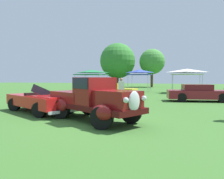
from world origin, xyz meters
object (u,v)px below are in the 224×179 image
Objects in this scene: show_car_yellow at (112,90)px; canopy_tent_right_field at (187,71)px; neighbor_convertible at (42,101)px; canopy_tent_left_field at (91,72)px; feature_pickup_truck at (94,99)px; spectator_near_truck at (121,89)px; canopy_tent_center_field at (140,72)px; show_car_burgundy at (199,93)px.

canopy_tent_right_field is (6.32, 7.60, 1.83)m from show_car_yellow.
canopy_tent_left_field reaches higher than neighbor_convertible.
feature_pickup_truck is 6.31m from spectator_near_truck.
canopy_tent_left_field is at bearing -168.00° from canopy_tent_center_field.
canopy_tent_left_field is 1.01× the size of canopy_tent_right_field.
neighbor_convertible is at bearing -116.96° from spectator_near_truck.
neighbor_convertible is 1.38× the size of canopy_tent_left_field.
canopy_tent_center_field is 5.43m from canopy_tent_right_field.
show_car_burgundy is at bearing 62.69° from feature_pickup_truck.
show_car_burgundy is 1.37× the size of canopy_tent_left_field.
spectator_near_truck is at bearing -64.35° from show_car_yellow.
canopy_tent_left_field is at bearing 113.02° from feature_pickup_truck.
feature_pickup_truck is 18.53m from canopy_tent_left_field.
canopy_tent_left_field is at bearing -176.80° from canopy_tent_right_field.
show_car_yellow is 1.25× the size of canopy_tent_right_field.
spectator_near_truck is at bearing -153.69° from show_car_burgundy.
feature_pickup_truck reaches higher than neighbor_convertible.
canopy_tent_center_field is at bearing 122.41° from show_car_burgundy.
neighbor_convertible is 8.92m from show_car_yellow.
canopy_tent_center_field reaches higher than neighbor_convertible.
neighbor_convertible reaches higher than show_car_burgundy.
canopy_tent_center_field is (0.92, 8.20, 1.82)m from show_car_yellow.
feature_pickup_truck is at bearing -117.31° from show_car_burgundy.
canopy_tent_left_field is at bearing 124.96° from show_car_yellow.
canopy_tent_left_field is at bearing 104.35° from neighbor_convertible.
canopy_tent_right_field is (4.53, 11.33, 1.51)m from spectator_near_truck.
show_car_burgundy is 9.02m from canopy_tent_right_field.
neighbor_convertible is at bearing -95.28° from show_car_yellow.
show_car_burgundy is (4.55, 8.81, -0.27)m from feature_pickup_truck.
neighbor_convertible is 18.05m from canopy_tent_right_field.
show_car_yellow is at bearing 84.72° from neighbor_convertible.
show_car_yellow is (0.82, 8.88, 0.02)m from neighbor_convertible.
spectator_near_truck is 12.07m from canopy_tent_center_field.
spectator_near_truck is at bearing -111.77° from canopy_tent_right_field.
show_car_burgundy is 5.70m from spectator_near_truck.
canopy_tent_left_field is 5.92m from canopy_tent_center_field.
canopy_tent_center_field reaches higher than spectator_near_truck.
feature_pickup_truck is at bearing -19.92° from neighbor_convertible.
feature_pickup_truck is 9.92m from show_car_burgundy.
canopy_tent_right_field is (3.97, 17.62, 1.56)m from feature_pickup_truck.
canopy_tent_left_field reaches higher than show_car_yellow.
feature_pickup_truck is at bearing -102.70° from canopy_tent_right_field.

